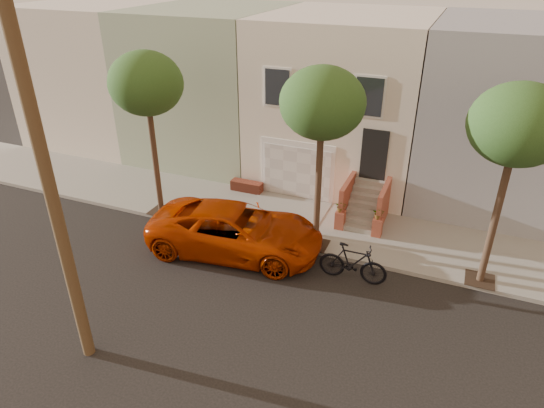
% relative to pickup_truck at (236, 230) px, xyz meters
% --- Properties ---
extents(ground, '(90.00, 90.00, 0.00)m').
position_rel_pickup_truck_xyz_m(ground, '(1.53, -2.68, -0.84)').
color(ground, black).
rests_on(ground, ground).
extents(sidewalk, '(40.00, 3.70, 0.15)m').
position_rel_pickup_truck_xyz_m(sidewalk, '(1.53, 2.67, -0.77)').
color(sidewalk, gray).
rests_on(sidewalk, ground).
extents(house_row, '(33.10, 11.70, 7.00)m').
position_rel_pickup_truck_xyz_m(house_row, '(1.53, 8.51, 2.80)').
color(house_row, silver).
rests_on(house_row, sidewalk).
extents(tree_left, '(2.70, 2.57, 6.30)m').
position_rel_pickup_truck_xyz_m(tree_left, '(-3.97, 1.22, 4.42)').
color(tree_left, '#2D2116').
rests_on(tree_left, sidewalk).
extents(tree_mid, '(2.70, 2.57, 6.30)m').
position_rel_pickup_truck_xyz_m(tree_mid, '(2.53, 1.22, 4.42)').
color(tree_mid, '#2D2116').
rests_on(tree_mid, sidewalk).
extents(tree_right, '(2.70, 2.57, 6.30)m').
position_rel_pickup_truck_xyz_m(tree_right, '(8.03, 1.22, 4.42)').
color(tree_right, '#2D2116').
rests_on(tree_right, sidewalk).
extents(pickup_truck, '(6.36, 3.54, 1.68)m').
position_rel_pickup_truck_xyz_m(pickup_truck, '(0.00, 0.00, 0.00)').
color(pickup_truck, '#AF2C00').
rests_on(pickup_truck, ground).
extents(motorcycle, '(2.21, 0.67, 1.32)m').
position_rel_pickup_truck_xyz_m(motorcycle, '(4.20, -0.13, -0.18)').
color(motorcycle, black).
rests_on(motorcycle, ground).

